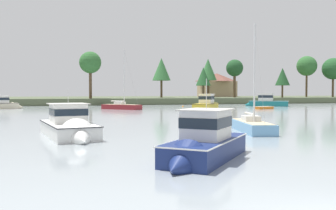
# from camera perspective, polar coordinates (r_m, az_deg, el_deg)

# --- Properties ---
(far_shore_bank) EXTENTS (212.28, 46.47, 1.55)m
(far_shore_bank) POSITION_cam_1_polar(r_m,az_deg,el_deg) (106.88, -12.29, 0.78)
(far_shore_bank) COLOR #4C563D
(far_shore_bank) RESTS_ON ground
(cruiser_cream) EXTENTS (8.75, 4.97, 4.06)m
(cruiser_cream) POSITION_cam_1_polar(r_m,az_deg,el_deg) (72.05, -24.74, -0.12)
(cruiser_cream) COLOR beige
(cruiser_cream) RESTS_ON ground
(dinghy_orange) EXTENTS (3.82, 2.41, 0.65)m
(dinghy_orange) POSITION_cam_1_polar(r_m,az_deg,el_deg) (67.31, 14.83, -0.47)
(dinghy_orange) COLOR orange
(dinghy_orange) RESTS_ON ground
(cruiser_yellow) EXTENTS (7.08, 8.73, 5.21)m
(cruiser_yellow) POSITION_cam_1_polar(r_m,az_deg,el_deg) (58.76, 6.15, -0.32)
(cruiser_yellow) COLOR gold
(cruiser_yellow) RESTS_ON ground
(cruiser_white) EXTENTS (4.16, 8.77, 4.33)m
(cruiser_white) POSITION_cam_1_polar(r_m,az_deg,el_deg) (24.77, -15.02, -3.93)
(cruiser_white) COLOR white
(cruiser_white) RESTS_ON ground
(cruiser_navy) EXTENTS (6.08, 6.59, 4.38)m
(cruiser_navy) POSITION_cam_1_polar(r_m,az_deg,el_deg) (15.98, 5.38, -6.94)
(cruiser_navy) COLOR navy
(cruiser_navy) RESTS_ON ground
(cruiser_teal) EXTENTS (9.00, 7.47, 4.84)m
(cruiser_teal) POSITION_cam_1_polar(r_m,az_deg,el_deg) (81.01, 14.89, 0.28)
(cruiser_teal) COLOR #196B70
(cruiser_teal) RESTS_ON ground
(sailboat_maroon) EXTENTS (6.67, 6.86, 11.15)m
(sailboat_maroon) POSITION_cam_1_polar(r_m,az_deg,el_deg) (64.25, -7.33, -0.47)
(sailboat_maroon) COLOR maroon
(sailboat_maroon) RESTS_ON ground
(sailboat_skyblue) EXTENTS (3.29, 6.90, 8.69)m
(sailboat_skyblue) POSITION_cam_1_polar(r_m,az_deg,el_deg) (28.50, 13.07, -3.69)
(sailboat_skyblue) COLOR #669ECC
(sailboat_skyblue) RESTS_ON ground
(mooring_buoy_orange) EXTENTS (0.34, 0.34, 0.39)m
(mooring_buoy_orange) POSITION_cam_1_polar(r_m,az_deg,el_deg) (75.55, 2.37, -0.22)
(mooring_buoy_orange) COLOR orange
(mooring_buoy_orange) RESTS_ON ground
(shore_tree_far_left) EXTENTS (5.19, 5.19, 11.29)m
(shore_tree_far_left) POSITION_cam_1_polar(r_m,az_deg,el_deg) (107.46, 6.30, 5.49)
(shore_tree_far_left) COLOR brown
(shore_tree_far_left) RESTS_ON far_shore_bank
(shore_tree_center) EXTENTS (6.51, 6.51, 11.82)m
(shore_tree_center) POSITION_cam_1_polar(r_m,az_deg,el_deg) (120.99, 24.53, 5.19)
(shore_tree_center) COLOR brown
(shore_tree_center) RESTS_ON far_shore_bank
(shore_tree_left_mid) EXTENTS (4.76, 4.76, 10.66)m
(shore_tree_left_mid) POSITION_cam_1_polar(r_m,az_deg,el_deg) (103.97, 10.43, 5.66)
(shore_tree_left_mid) COLOR brown
(shore_tree_left_mid) RESTS_ON far_shore_bank
(shore_tree_center_right) EXTENTS (3.77, 3.77, 7.75)m
(shore_tree_center_right) POSITION_cam_1_polar(r_m,az_deg,el_deg) (91.99, 5.57, 4.46)
(shore_tree_center_right) COLOR brown
(shore_tree_center_right) RESTS_ON far_shore_bank
(shore_tree_right) EXTENTS (6.03, 6.03, 12.48)m
(shore_tree_right) POSITION_cam_1_polar(r_m,az_deg,el_deg) (118.70, 20.98, 5.72)
(shore_tree_right) COLOR brown
(shore_tree_right) RESTS_ON far_shore_bank
(shore_tree_center_left) EXTENTS (5.08, 5.08, 10.94)m
(shore_tree_center_left) POSITION_cam_1_polar(r_m,az_deg,el_deg) (86.88, -12.12, 6.48)
(shore_tree_center_left) COLOR brown
(shore_tree_center_left) RESTS_ON far_shore_bank
(shore_tree_right_mid) EXTENTS (3.97, 3.97, 8.21)m
(shore_tree_right_mid) POSITION_cam_1_polar(r_m,az_deg,el_deg) (105.50, 17.56, 4.25)
(shore_tree_right_mid) COLOR brown
(shore_tree_right_mid) RESTS_ON far_shore_bank
(shore_tree_far_right) EXTENTS (5.06, 5.06, 10.89)m
(shore_tree_far_right) POSITION_cam_1_polar(r_m,az_deg,el_deg) (100.04, -1.04, 5.62)
(shore_tree_far_right) COLOR brown
(shore_tree_far_right) RESTS_ON far_shore_bank
(cottage_hillside) EXTENTS (10.65, 10.43, 7.53)m
(cottage_hillside) POSITION_cam_1_polar(r_m,az_deg,el_deg) (117.83, 7.67, 3.19)
(cottage_hillside) COLOR tan
(cottage_hillside) RESTS_ON far_shore_bank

